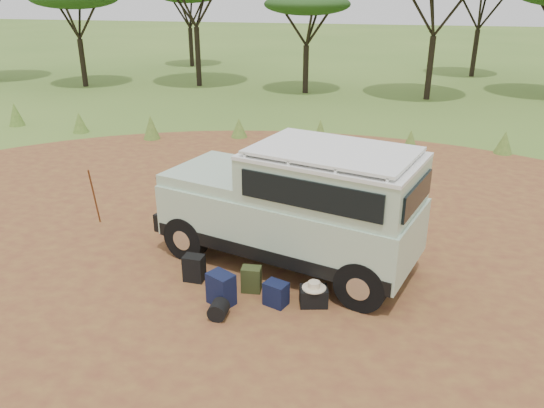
% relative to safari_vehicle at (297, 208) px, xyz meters
% --- Properties ---
extents(ground, '(140.00, 140.00, 0.00)m').
position_rel_safari_vehicle_xyz_m(ground, '(-0.63, -0.35, -1.19)').
color(ground, '#4D7328').
rests_on(ground, ground).
extents(dirt_clearing, '(23.00, 23.00, 0.01)m').
position_rel_safari_vehicle_xyz_m(dirt_clearing, '(-0.63, -0.35, -1.19)').
color(dirt_clearing, olive).
rests_on(dirt_clearing, ground).
extents(grass_fringe, '(36.60, 1.60, 0.90)m').
position_rel_safari_vehicle_xyz_m(grass_fringe, '(-0.52, 8.32, -0.79)').
color(grass_fringe, '#4D7328').
rests_on(grass_fringe, ground).
extents(safari_vehicle, '(5.40, 3.38, 2.47)m').
position_rel_safari_vehicle_xyz_m(safari_vehicle, '(0.00, 0.00, 0.00)').
color(safari_vehicle, '#ACC9AB').
rests_on(safari_vehicle, ground).
extents(walking_staff, '(0.22, 0.51, 1.46)m').
position_rel_safari_vehicle_xyz_m(walking_staff, '(-4.72, 0.74, -0.46)').
color(walking_staff, brown).
rests_on(walking_staff, ground).
extents(backpack_black, '(0.38, 0.29, 0.51)m').
position_rel_safari_vehicle_xyz_m(backpack_black, '(-1.74, -1.05, -0.94)').
color(backpack_black, black).
rests_on(backpack_black, ground).
extents(backpack_navy, '(0.55, 0.50, 0.59)m').
position_rel_safari_vehicle_xyz_m(backpack_navy, '(-1.01, -1.70, -0.90)').
color(backpack_navy, '#121D3B').
rests_on(backpack_navy, ground).
extents(backpack_olive, '(0.36, 0.28, 0.48)m').
position_rel_safari_vehicle_xyz_m(backpack_olive, '(-0.60, -1.19, -0.95)').
color(backpack_olive, '#303D1C').
rests_on(backpack_olive, ground).
extents(duffel_navy, '(0.46, 0.41, 0.43)m').
position_rel_safari_vehicle_xyz_m(duffel_navy, '(-0.08, -1.53, -0.98)').
color(duffel_navy, '#121D3B').
rests_on(duffel_navy, ground).
extents(hard_case, '(0.54, 0.44, 0.34)m').
position_rel_safari_vehicle_xyz_m(hard_case, '(0.56, -1.40, -1.03)').
color(hard_case, black).
rests_on(hard_case, ground).
extents(stuff_sack, '(0.31, 0.31, 0.31)m').
position_rel_safari_vehicle_xyz_m(stuff_sack, '(-0.93, -2.12, -1.04)').
color(stuff_sack, black).
rests_on(stuff_sack, ground).
extents(safari_hat, '(0.41, 0.41, 0.12)m').
position_rel_safari_vehicle_xyz_m(safari_hat, '(0.56, -1.40, -0.81)').
color(safari_hat, beige).
rests_on(safari_hat, hard_case).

